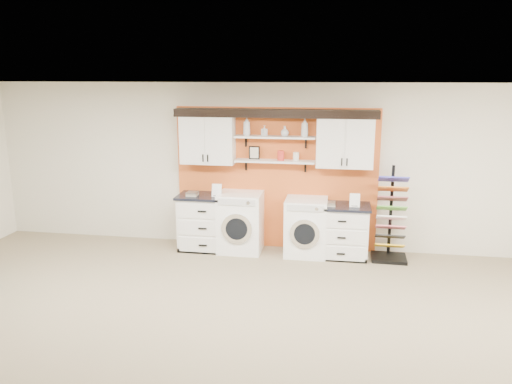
% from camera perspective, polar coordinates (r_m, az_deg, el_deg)
% --- Properties ---
extents(floor, '(10.00, 10.00, 0.00)m').
position_cam_1_polar(floor, '(5.27, -3.58, -20.47)').
color(floor, '#837258').
rests_on(floor, ground).
extents(ceiling, '(10.00, 10.00, 0.00)m').
position_cam_1_polar(ceiling, '(4.38, -4.12, 11.58)').
color(ceiling, white).
rests_on(ceiling, wall_back).
extents(wall_back, '(10.00, 0.00, 10.00)m').
position_cam_1_polar(wall_back, '(8.47, 2.32, 2.91)').
color(wall_back, beige).
rests_on(wall_back, floor).
extents(accent_panel, '(3.40, 0.07, 2.40)m').
position_cam_1_polar(accent_panel, '(8.47, 2.28, 1.53)').
color(accent_panel, '#D45C24').
rests_on(accent_panel, wall_back).
extents(upper_cabinet_left, '(0.90, 0.35, 0.84)m').
position_cam_1_polar(upper_cabinet_left, '(8.40, -5.54, 6.09)').
color(upper_cabinet_left, white).
rests_on(upper_cabinet_left, wall_back).
extents(upper_cabinet_right, '(0.90, 0.35, 0.84)m').
position_cam_1_polar(upper_cabinet_right, '(8.13, 10.14, 5.70)').
color(upper_cabinet_right, white).
rests_on(upper_cabinet_right, wall_back).
extents(shelf_lower, '(1.32, 0.28, 0.03)m').
position_cam_1_polar(shelf_lower, '(8.25, 2.16, 3.55)').
color(shelf_lower, white).
rests_on(shelf_lower, wall_back).
extents(shelf_upper, '(1.32, 0.28, 0.03)m').
position_cam_1_polar(shelf_upper, '(8.19, 2.18, 6.30)').
color(shelf_upper, white).
rests_on(shelf_upper, wall_back).
extents(crown_molding, '(3.30, 0.41, 0.13)m').
position_cam_1_polar(crown_molding, '(8.16, 2.22, 9.09)').
color(crown_molding, black).
rests_on(crown_molding, wall_back).
extents(picture_frame, '(0.18, 0.02, 0.22)m').
position_cam_1_polar(picture_frame, '(8.32, -0.19, 4.52)').
color(picture_frame, black).
rests_on(picture_frame, shelf_lower).
extents(canister_red, '(0.11, 0.11, 0.16)m').
position_cam_1_polar(canister_red, '(8.22, 2.85, 4.18)').
color(canister_red, red).
rests_on(canister_red, shelf_lower).
extents(canister_cream, '(0.10, 0.10, 0.14)m').
position_cam_1_polar(canister_cream, '(8.20, 4.59, 4.05)').
color(canister_cream, silver).
rests_on(canister_cream, shelf_lower).
extents(base_cabinet_left, '(0.97, 0.66, 0.95)m').
position_cam_1_polar(base_cabinet_left, '(8.55, -5.59, -3.43)').
color(base_cabinet_left, white).
rests_on(base_cabinet_left, floor).
extents(base_cabinet_right, '(0.89, 0.66, 0.87)m').
position_cam_1_polar(base_cabinet_right, '(8.29, 9.74, -4.37)').
color(base_cabinet_right, white).
rests_on(base_cabinet_right, floor).
extents(washer, '(0.72, 0.71, 1.00)m').
position_cam_1_polar(washer, '(8.41, -1.77, -3.45)').
color(washer, white).
rests_on(washer, floor).
extents(dryer, '(0.68, 0.71, 0.95)m').
position_cam_1_polar(dryer, '(8.29, 5.73, -3.98)').
color(dryer, white).
rests_on(dryer, floor).
extents(sample_rack, '(0.57, 0.48, 1.52)m').
position_cam_1_polar(sample_rack, '(8.30, 15.10, -4.18)').
color(sample_rack, black).
rests_on(sample_rack, floor).
extents(soap_bottle_a, '(0.15, 0.16, 0.31)m').
position_cam_1_polar(soap_bottle_a, '(8.24, -1.07, 7.55)').
color(soap_bottle_a, silver).
rests_on(soap_bottle_a, shelf_upper).
extents(soap_bottle_b, '(0.11, 0.11, 0.17)m').
position_cam_1_polar(soap_bottle_b, '(8.20, 0.96, 7.03)').
color(soap_bottle_b, silver).
rests_on(soap_bottle_b, shelf_upper).
extents(soap_bottle_c, '(0.17, 0.17, 0.17)m').
position_cam_1_polar(soap_bottle_c, '(8.16, 3.31, 6.96)').
color(soap_bottle_c, silver).
rests_on(soap_bottle_c, shelf_upper).
extents(soap_bottle_d, '(0.16, 0.16, 0.30)m').
position_cam_1_polar(soap_bottle_d, '(8.12, 5.59, 7.38)').
color(soap_bottle_d, silver).
rests_on(soap_bottle_d, shelf_upper).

